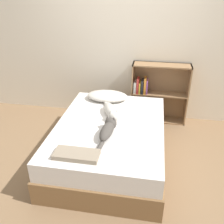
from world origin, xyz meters
TOP-DOWN VIEW (x-y plane):
  - ground_plane at (0.00, 0.00)m, footprint 8.00×8.00m
  - wall_back at (0.00, 1.33)m, footprint 8.00×0.06m
  - bed at (0.00, 0.00)m, footprint 1.37×1.86m
  - pillow at (-0.17, 0.71)m, footprint 0.61×0.38m
  - cat_light at (-0.03, 0.22)m, footprint 0.31×0.58m
  - cat_dark at (0.01, -0.23)m, footprint 0.17×0.59m
  - bookshelf at (0.56, 1.20)m, footprint 0.90×0.26m
  - blanket_fold at (-0.22, -0.70)m, footprint 0.46×0.21m

SIDE VIEW (x-z plane):
  - ground_plane at x=0.00m, z-range 0.00..0.00m
  - bed at x=0.00m, z-range 0.00..0.52m
  - bookshelf at x=0.56m, z-range 0.02..0.99m
  - blanket_fold at x=-0.22m, z-range 0.52..0.57m
  - pillow at x=-0.17m, z-range 0.52..0.64m
  - cat_light at x=-0.03m, z-range 0.50..0.67m
  - cat_dark at x=0.01m, z-range 0.50..0.67m
  - wall_back at x=0.00m, z-range 0.00..2.50m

